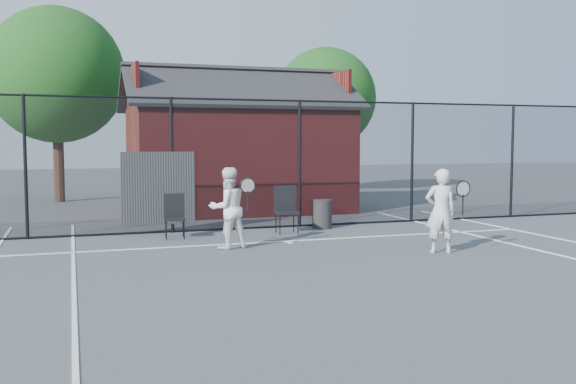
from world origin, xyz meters
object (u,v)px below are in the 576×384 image
object	(u,v)px
clubhouse	(237,156)
player_back	(228,208)
chair_left	(175,217)
chair_right	(287,210)
player_front	(441,211)
waste_bin	(322,214)

from	to	relation	value
clubhouse	player_back	size ratio (longest dim) A/B	4.22
chair_left	chair_right	size ratio (longest dim) A/B	0.90
chair_left	chair_right	bearing A→B (deg)	5.95
player_front	clubhouse	bearing A→B (deg)	102.05
player_front	chair_left	distance (m)	5.42
player_back	waste_bin	size ratio (longest dim) A/B	2.30
clubhouse	chair_right	world-z (taller)	clubhouse
chair_left	waste_bin	distance (m)	3.54
player_front	waste_bin	size ratio (longest dim) A/B	2.30
waste_bin	player_front	bearing A→B (deg)	-77.62
chair_left	chair_right	distance (m)	2.47
waste_bin	clubhouse	bearing A→B (deg)	101.78
player_front	chair_right	xyz separation A→B (m)	(-1.86, 3.25, -0.26)
player_front	waste_bin	bearing A→B (deg)	102.38
player_back	player_front	bearing A→B (deg)	-25.63
clubhouse	player_back	bearing A→B (deg)	-105.74
chair_right	player_back	bearing A→B (deg)	-132.34
clubhouse	chair_right	xyz separation A→B (m)	(-0.12, -4.90, -1.10)
player_back	clubhouse	bearing A→B (deg)	74.26
player_front	player_back	distance (m)	3.95
player_front	chair_right	size ratio (longest dim) A/B	1.51
chair_left	waste_bin	size ratio (longest dim) A/B	1.36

